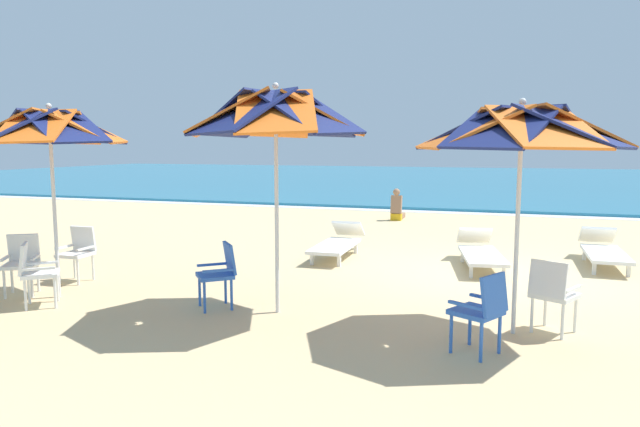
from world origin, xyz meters
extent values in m
plane|color=#D3B784|center=(0.00, 0.00, 0.00)|extent=(80.00, 80.00, 0.00)
cube|color=teal|center=(0.00, 27.27, 0.05)|extent=(80.00, 36.00, 0.10)
cube|color=white|center=(0.00, 8.97, 0.01)|extent=(80.00, 0.70, 0.01)
cylinder|color=silver|center=(0.38, -2.81, 1.10)|extent=(0.05, 0.05, 2.20)
cube|color=orange|center=(0.89, -2.60, 2.34)|extent=(1.30, 1.22, 0.49)
cube|color=navy|center=(0.59, -2.30, 2.34)|extent=(1.22, 1.29, 0.49)
cube|color=orange|center=(0.16, -2.30, 2.34)|extent=(1.22, 1.30, 0.49)
cube|color=navy|center=(-0.14, -2.60, 2.34)|extent=(1.29, 1.22, 0.49)
cube|color=orange|center=(-0.14, -3.02, 2.34)|extent=(1.30, 1.22, 0.49)
cube|color=navy|center=(0.16, -3.32, 2.34)|extent=(1.22, 1.29, 0.49)
cube|color=orange|center=(0.59, -3.32, 2.34)|extent=(1.22, 1.30, 0.49)
cube|color=navy|center=(0.89, -3.02, 2.34)|extent=(1.29, 1.22, 0.49)
sphere|color=silver|center=(0.38, -2.81, 2.62)|extent=(0.08, 0.08, 0.08)
cube|color=white|center=(0.82, -2.64, 0.44)|extent=(0.59, 0.59, 0.05)
cube|color=white|center=(0.72, -2.81, 0.67)|extent=(0.41, 0.28, 0.40)
cube|color=white|center=(0.64, -2.54, 0.55)|extent=(0.22, 0.37, 0.03)
cube|color=white|center=(0.99, -2.73, 0.55)|extent=(0.22, 0.37, 0.03)
cylinder|color=white|center=(0.74, -2.40, 0.21)|extent=(0.04, 0.04, 0.41)
cylinder|color=white|center=(1.05, -2.56, 0.21)|extent=(0.04, 0.04, 0.41)
cylinder|color=white|center=(0.58, -2.71, 0.21)|extent=(0.04, 0.04, 0.41)
cylinder|color=white|center=(0.89, -2.87, 0.21)|extent=(0.04, 0.04, 0.41)
cube|color=blue|center=(-0.01, -3.60, 0.44)|extent=(0.60, 0.60, 0.05)
cube|color=blue|center=(0.17, -3.69, 0.67)|extent=(0.29, 0.41, 0.40)
cube|color=blue|center=(-0.11, -3.77, 0.55)|extent=(0.37, 0.23, 0.03)
cube|color=blue|center=(0.09, -3.42, 0.55)|extent=(0.37, 0.23, 0.03)
cylinder|color=blue|center=(-0.25, -3.66, 0.21)|extent=(0.04, 0.04, 0.41)
cylinder|color=blue|center=(-0.08, -3.36, 0.21)|extent=(0.04, 0.04, 0.41)
cylinder|color=blue|center=(0.06, -3.84, 0.21)|extent=(0.04, 0.04, 0.41)
cylinder|color=blue|center=(0.23, -3.53, 0.21)|extent=(0.04, 0.04, 0.41)
cylinder|color=silver|center=(-2.51, -2.89, 1.17)|extent=(0.05, 0.05, 2.34)
cube|color=orange|center=(-1.99, -2.68, 2.54)|extent=(1.26, 1.22, 0.58)
cube|color=navy|center=(-2.30, -2.37, 2.54)|extent=(1.21, 1.29, 0.58)
cube|color=orange|center=(-2.73, -2.37, 2.54)|extent=(1.22, 1.26, 0.58)
cube|color=navy|center=(-3.03, -2.68, 2.54)|extent=(1.29, 1.21, 0.58)
cube|color=orange|center=(-3.03, -3.11, 2.54)|extent=(1.26, 1.22, 0.58)
cube|color=navy|center=(-2.73, -3.41, 2.54)|extent=(1.21, 1.29, 0.58)
cube|color=orange|center=(-2.30, -3.41, 2.54)|extent=(1.22, 1.26, 0.58)
cube|color=navy|center=(-1.99, -3.11, 2.54)|extent=(1.29, 1.21, 0.58)
sphere|color=silver|center=(-2.51, -2.89, 2.88)|extent=(0.08, 0.08, 0.08)
cube|color=blue|center=(-3.37, -2.97, 0.44)|extent=(0.62, 0.62, 0.05)
cube|color=blue|center=(-3.21, -2.84, 0.67)|extent=(0.34, 0.38, 0.40)
cube|color=blue|center=(-3.24, -3.13, 0.55)|extent=(0.33, 0.29, 0.03)
cube|color=blue|center=(-3.50, -2.82, 0.55)|extent=(0.33, 0.29, 0.03)
cylinder|color=blue|center=(-3.39, -3.22, 0.21)|extent=(0.04, 0.04, 0.41)
cylinder|color=blue|center=(-3.61, -2.95, 0.21)|extent=(0.04, 0.04, 0.41)
cylinder|color=blue|center=(-3.12, -2.99, 0.21)|extent=(0.04, 0.04, 0.41)
cylinder|color=blue|center=(-3.35, -2.73, 0.21)|extent=(0.04, 0.04, 0.41)
cylinder|color=silver|center=(-5.75, -3.18, 1.13)|extent=(0.05, 0.05, 2.26)
cube|color=orange|center=(-5.30, -2.99, 2.40)|extent=(1.12, 1.08, 0.49)
cube|color=navy|center=(-5.56, -2.72, 2.40)|extent=(1.07, 1.14, 0.49)
cube|color=orange|center=(-5.94, -2.72, 2.40)|extent=(1.08, 1.12, 0.49)
cube|color=navy|center=(-6.21, -2.99, 2.40)|extent=(1.14, 1.07, 0.49)
cube|color=orange|center=(-6.21, -3.37, 2.40)|extent=(1.12, 1.08, 0.49)
cube|color=navy|center=(-5.94, -3.63, 2.40)|extent=(1.07, 1.14, 0.49)
cube|color=orange|center=(-5.56, -3.63, 2.40)|extent=(1.08, 1.12, 0.49)
cube|color=navy|center=(-5.30, -3.37, 2.40)|extent=(1.14, 1.07, 0.49)
sphere|color=silver|center=(-5.75, -3.18, 2.68)|extent=(0.08, 0.08, 0.08)
cube|color=white|center=(-6.33, -3.26, 0.44)|extent=(0.60, 0.60, 0.05)
cube|color=white|center=(-6.43, -3.09, 0.67)|extent=(0.41, 0.30, 0.40)
cube|color=white|center=(-6.16, -3.16, 0.55)|extent=(0.24, 0.36, 0.03)
cube|color=white|center=(-6.50, -3.37, 0.55)|extent=(0.24, 0.36, 0.03)
cylinder|color=white|center=(-6.09, -3.32, 0.21)|extent=(0.04, 0.04, 0.41)
cylinder|color=white|center=(-6.39, -3.51, 0.21)|extent=(0.04, 0.04, 0.41)
cylinder|color=white|center=(-6.27, -3.02, 0.21)|extent=(0.04, 0.04, 0.41)
cylinder|color=white|center=(-6.57, -3.20, 0.21)|extent=(0.04, 0.04, 0.41)
cube|color=white|center=(-6.17, -2.36, 0.44)|extent=(0.45, 0.45, 0.05)
cube|color=white|center=(-6.17, -2.16, 0.67)|extent=(0.42, 0.11, 0.40)
cube|color=white|center=(-5.97, -2.35, 0.55)|extent=(0.05, 0.40, 0.03)
cube|color=white|center=(-6.37, -2.36, 0.55)|extent=(0.05, 0.40, 0.03)
cylinder|color=white|center=(-5.99, -2.53, 0.21)|extent=(0.04, 0.04, 0.41)
cylinder|color=white|center=(-6.34, -2.54, 0.21)|extent=(0.04, 0.04, 0.41)
cylinder|color=white|center=(-6.00, -2.18, 0.21)|extent=(0.04, 0.04, 0.41)
cylinder|color=white|center=(-6.35, -2.19, 0.21)|extent=(0.04, 0.04, 0.41)
cube|color=white|center=(-5.63, -3.61, 0.44)|extent=(0.62, 0.62, 0.05)
cube|color=white|center=(-5.79, -3.73, 0.67)|extent=(0.33, 0.39, 0.40)
cube|color=white|center=(-5.75, -3.45, 0.55)|extent=(0.33, 0.28, 0.03)
cube|color=white|center=(-5.50, -3.77, 0.55)|extent=(0.33, 0.28, 0.03)
cylinder|color=white|center=(-5.60, -3.36, 0.21)|extent=(0.04, 0.04, 0.41)
cylinder|color=white|center=(-5.38, -3.64, 0.21)|extent=(0.04, 0.04, 0.41)
cylinder|color=white|center=(-5.88, -3.58, 0.21)|extent=(0.04, 0.04, 0.41)
cylinder|color=white|center=(-5.66, -3.86, 0.21)|extent=(0.04, 0.04, 0.41)
cube|color=white|center=(1.95, 1.38, 0.25)|extent=(0.64, 1.70, 0.06)
cube|color=white|center=(1.95, 2.44, 0.44)|extent=(0.61, 0.48, 0.36)
cube|color=white|center=(2.21, 0.74, 0.11)|extent=(0.06, 0.06, 0.22)
cube|color=white|center=(1.69, 0.74, 0.11)|extent=(0.06, 0.06, 0.22)
cube|color=white|center=(2.21, 2.02, 0.11)|extent=(0.06, 0.06, 0.22)
cube|color=white|center=(1.70, 2.02, 0.11)|extent=(0.06, 0.06, 0.22)
cube|color=white|center=(-0.11, 0.54, 0.25)|extent=(0.93, 1.79, 0.06)
cube|color=white|center=(-0.29, 1.58, 0.44)|extent=(0.68, 0.58, 0.36)
cube|color=white|center=(0.26, -0.04, 0.11)|extent=(0.06, 0.06, 0.22)
cube|color=white|center=(-0.25, -0.13, 0.11)|extent=(0.06, 0.06, 0.22)
cube|color=white|center=(0.03, 1.22, 0.11)|extent=(0.06, 0.06, 0.22)
cube|color=white|center=(-0.47, 1.13, 0.11)|extent=(0.06, 0.06, 0.22)
cube|color=white|center=(-2.80, 0.66, 0.25)|extent=(0.68, 1.71, 0.06)
cube|color=white|center=(-2.82, 1.72, 0.44)|extent=(0.62, 0.49, 0.36)
cube|color=white|center=(-2.53, 0.03, 0.11)|extent=(0.06, 0.06, 0.22)
cube|color=white|center=(-3.04, 0.02, 0.11)|extent=(0.06, 0.06, 0.22)
cube|color=white|center=(-2.56, 1.30, 0.11)|extent=(0.06, 0.06, 0.22)
cube|color=white|center=(-3.07, 1.29, 0.11)|extent=(0.06, 0.06, 0.22)
cube|color=yellow|center=(-2.72, 6.58, 0.10)|extent=(0.30, 0.24, 0.20)
cube|color=#9E7051|center=(-2.72, 6.56, 0.46)|extent=(0.30, 0.25, 0.54)
sphere|color=#9E7051|center=(-2.72, 6.55, 0.82)|extent=(0.20, 0.20, 0.20)
cube|color=#9E7051|center=(-2.72, 6.98, 0.07)|extent=(0.26, 0.76, 0.14)
camera|label=1|loc=(0.23, -9.48, 2.15)|focal=31.77mm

